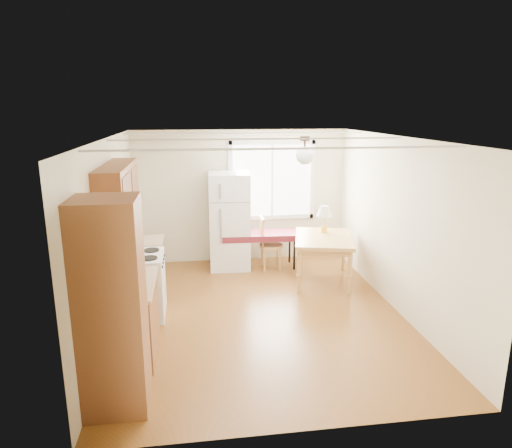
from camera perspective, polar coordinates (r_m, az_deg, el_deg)
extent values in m
cube|color=#5C3313|center=(6.70, 0.51, -11.15)|extent=(4.60, 5.60, 0.12)
cube|color=white|center=(6.07, 0.56, 10.72)|extent=(4.60, 5.60, 0.12)
cube|color=beige|center=(8.69, -1.93, 3.46)|extent=(4.60, 0.10, 2.50)
cube|color=beige|center=(3.95, 6.03, -10.09)|extent=(4.60, 0.10, 2.50)
cube|color=beige|center=(6.30, -17.78, -1.39)|extent=(0.10, 5.60, 2.50)
cube|color=beige|center=(6.85, 17.31, -0.12)|extent=(0.10, 5.60, 2.50)
cube|color=brown|center=(4.59, -17.59, -9.87)|extent=(0.60, 0.60, 2.10)
cube|color=brown|center=(5.74, -15.53, -11.49)|extent=(0.60, 1.10, 0.86)
cube|color=tan|center=(5.56, -15.73, -7.31)|extent=(0.62, 1.14, 0.04)
cube|color=white|center=(6.69, -14.22, -7.46)|extent=(0.65, 0.76, 0.90)
cube|color=brown|center=(7.40, -13.82, -5.48)|extent=(0.60, 0.60, 0.86)
cube|color=brown|center=(6.00, -16.88, 3.81)|extent=(0.33, 1.60, 0.70)
cube|color=white|center=(8.70, 2.01, 5.49)|extent=(1.50, 0.02, 1.35)
cylinder|color=#312115|center=(6.60, 6.15, 10.57)|extent=(0.14, 0.14, 0.06)
cylinder|color=#312115|center=(6.60, 6.13, 9.71)|extent=(0.03, 0.03, 0.16)
sphere|color=white|center=(6.62, 6.10, 8.50)|extent=(0.26, 0.26, 0.26)
cube|color=white|center=(8.34, -3.34, 0.40)|extent=(0.76, 0.76, 1.76)
cube|color=gray|center=(7.90, -3.16, 2.70)|extent=(0.73, 0.02, 0.02)
cube|color=gray|center=(7.93, -4.43, 0.95)|extent=(0.03, 0.03, 1.06)
cube|color=maroon|center=(8.35, 0.47, -1.46)|extent=(1.48, 0.61, 0.11)
cylinder|color=black|center=(8.19, -3.56, -4.25)|extent=(0.04, 0.04, 0.56)
cylinder|color=black|center=(8.37, 4.81, -3.87)|extent=(0.04, 0.04, 0.56)
cylinder|color=black|center=(8.58, -3.78, -3.40)|extent=(0.04, 0.04, 0.56)
cylinder|color=black|center=(8.74, 4.22, -3.06)|extent=(0.04, 0.04, 0.56)
cube|color=#B88947|center=(7.75, 8.44, -1.83)|extent=(1.20, 1.43, 0.06)
cube|color=#B88947|center=(7.78, 8.41, -2.40)|extent=(1.08, 1.31, 0.10)
cylinder|color=#B88947|center=(7.34, 5.42, -5.87)|extent=(0.07, 0.07, 0.72)
cylinder|color=#B88947|center=(7.38, 11.62, -5.97)|extent=(0.07, 0.07, 0.72)
cylinder|color=#B88947|center=(8.38, 5.45, -3.28)|extent=(0.07, 0.07, 0.72)
cylinder|color=#B88947|center=(8.42, 10.86, -3.39)|extent=(0.07, 0.07, 0.72)
cylinder|color=#B88947|center=(8.37, 1.90, -2.72)|extent=(0.42, 0.42, 0.05)
cylinder|color=#B88947|center=(8.28, 1.07, -4.48)|extent=(0.04, 0.04, 0.43)
cylinder|color=#B88947|center=(8.32, 3.04, -4.39)|extent=(0.04, 0.04, 0.43)
cylinder|color=#B88947|center=(8.55, 0.78, -3.87)|extent=(0.04, 0.04, 0.43)
cylinder|color=#B88947|center=(8.59, 2.68, -3.78)|extent=(0.04, 0.04, 0.43)
cylinder|color=gold|center=(8.03, 8.49, -0.65)|extent=(0.13, 0.13, 0.11)
cylinder|color=gold|center=(7.99, 8.52, 0.35)|extent=(0.02, 0.02, 0.18)
cone|color=white|center=(7.95, 8.57, 1.62)|extent=(0.27, 0.27, 0.18)
cube|color=black|center=(5.23, -16.58, -8.10)|extent=(0.23, 0.26, 0.08)
cube|color=black|center=(5.08, -16.86, -6.66)|extent=(0.18, 0.11, 0.27)
cylinder|color=black|center=(5.24, -16.59, -6.92)|extent=(0.14, 0.14, 0.12)
cylinder|color=red|center=(5.91, -16.19, -5.03)|extent=(0.11, 0.11, 0.16)
sphere|color=red|center=(5.88, -16.26, -4.06)|extent=(0.06, 0.06, 0.06)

